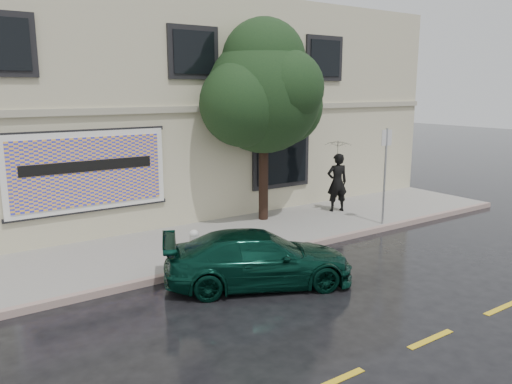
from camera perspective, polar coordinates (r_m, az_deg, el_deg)
ground at (r=11.52m, az=5.05°, el=-9.62°), size 90.00×90.00×0.00m
sidewalk at (r=14.01m, az=-3.42°, el=-5.34°), size 20.00×3.50×0.15m
curb at (r=12.61m, az=0.71°, el=-7.28°), size 20.00×0.18×0.16m
road_marking at (r=9.33m, az=19.33°, el=-15.58°), size 19.00×0.12×0.01m
building at (r=18.58m, az=-12.83°, el=9.33°), size 20.00×8.12×7.00m
billboard at (r=13.84m, az=-18.63°, el=2.26°), size 4.30×0.16×2.20m
car at (r=10.85m, az=0.33°, el=-7.61°), size 4.44×3.29×1.18m
pedestrian at (r=16.81m, az=9.25°, el=1.09°), size 0.83×0.68×1.95m
umbrella at (r=16.62m, az=9.40°, el=5.57°), size 1.05×1.05×0.70m
street_tree at (r=15.25m, az=0.89°, el=10.93°), size 3.47×3.47×5.57m
fire_hydrant at (r=11.86m, az=-7.06°, el=-6.24°), size 0.33×0.31×0.81m
sign_pole at (r=15.36m, az=14.54°, el=2.68°), size 0.35×0.09×2.90m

